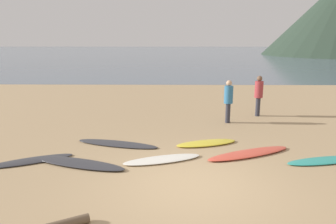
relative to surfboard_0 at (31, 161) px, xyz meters
The scene contains 11 objects.
ground_plane 9.67m from the surfboard_0, 64.01° to the left, with size 120.00×120.00×0.20m, color tan.
ocean_water 64.59m from the surfboard_0, 86.24° to the left, with size 140.00×100.00×0.01m, color slate.
surfboard_0 is the anchor object (origin of this frame).
surfboard_1 1.34m from the surfboard_0, ahead, with size 2.68×0.58×0.09m, color #333338.
surfboard_2 2.51m from the surfboard_0, 34.71° to the left, with size 2.63×0.57×0.07m, color #333338.
surfboard_3 3.51m from the surfboard_0, ahead, with size 2.15×0.56×0.08m, color silver.
surfboard_4 5.05m from the surfboard_0, 17.39° to the left, with size 1.95×0.59×0.09m, color yellow.
surfboard_5 5.96m from the surfboard_0, ahead, with size 2.68×0.57×0.09m, color #D84C38.
surfboard_6 7.83m from the surfboard_0, ahead, with size 2.22×0.52×0.07m, color teal.
person_0 9.10m from the surfboard_0, 35.74° to the left, with size 0.34×0.34×1.69m.
person_1 7.28m from the surfboard_0, 35.12° to the left, with size 0.33×0.33×1.65m.
Camera 1 is at (-0.46, -6.68, 3.22)m, focal length 34.47 mm.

